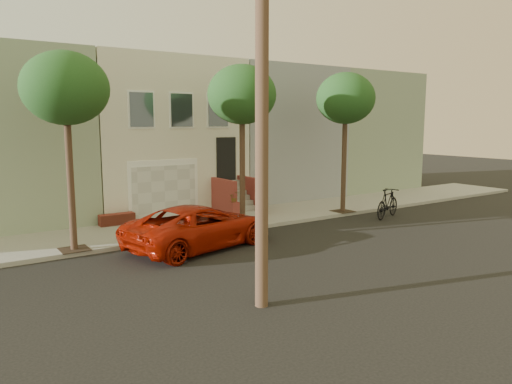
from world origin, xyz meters
TOP-DOWN VIEW (x-y plane):
  - ground at (0.00, 0.00)m, footprint 90.00×90.00m
  - sidewalk at (0.00, 5.35)m, footprint 40.00×3.70m
  - house_row at (0.00, 11.19)m, footprint 33.10×11.70m
  - tree_left at (-5.50, 3.90)m, footprint 2.70×2.57m
  - tree_mid at (1.00, 3.90)m, footprint 2.70×2.57m
  - tree_right at (6.50, 3.90)m, footprint 2.70×2.57m
  - pickup_truck at (-1.76, 2.32)m, footprint 5.74×3.61m
  - motorcycle at (7.59, 2.21)m, footprint 2.29×1.30m

SIDE VIEW (x-z plane):
  - ground at x=0.00m, z-range 0.00..0.00m
  - sidewalk at x=0.00m, z-range 0.00..0.15m
  - motorcycle at x=7.59m, z-range 0.00..1.33m
  - pickup_truck at x=-1.76m, z-range 0.00..1.48m
  - house_row at x=0.00m, z-range 0.14..7.14m
  - tree_left at x=-5.50m, z-range 2.11..8.41m
  - tree_mid at x=1.00m, z-range 2.11..8.41m
  - tree_right at x=6.50m, z-range 2.11..8.41m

